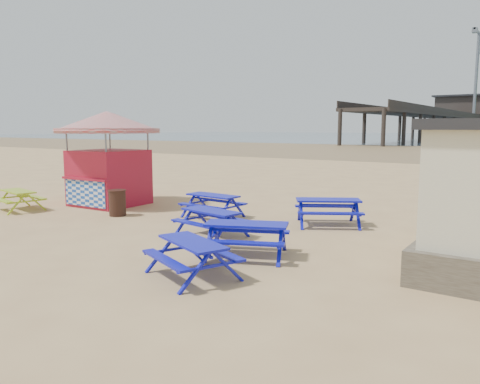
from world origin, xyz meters
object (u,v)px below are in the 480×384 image
Objects in this scene: picnic_table_yellow at (19,200)px; ice_cream_kiosk at (108,146)px; picnic_table_blue_b at (213,206)px; litter_bin at (117,203)px.

ice_cream_kiosk is at bearing 66.85° from picnic_table_yellow.
litter_bin is at bearing -146.54° from picnic_table_blue_b.
ice_cream_kiosk is at bearing -173.81° from picnic_table_blue_b.
ice_cream_kiosk reaches higher than litter_bin.
ice_cream_kiosk is (1.80, 2.70, 1.92)m from picnic_table_yellow.
ice_cream_kiosk reaches higher than picnic_table_blue_b.
picnic_table_yellow is at bearing -125.56° from ice_cream_kiosk.
ice_cream_kiosk is at bearing 145.24° from litter_bin.
picnic_table_blue_b reaches higher than picnic_table_yellow.
picnic_table_blue_b is 2.15× the size of litter_bin.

